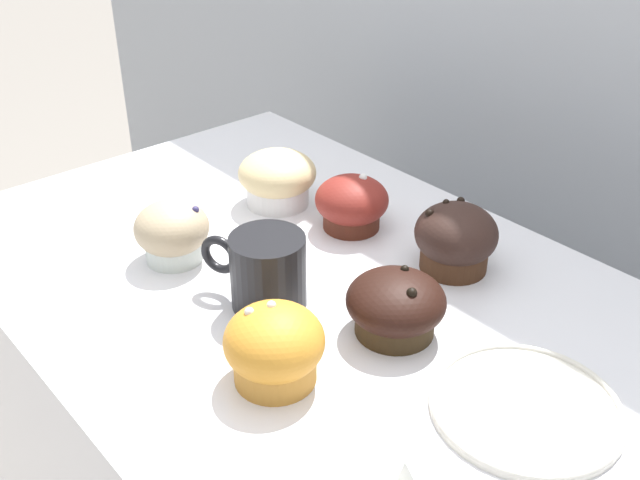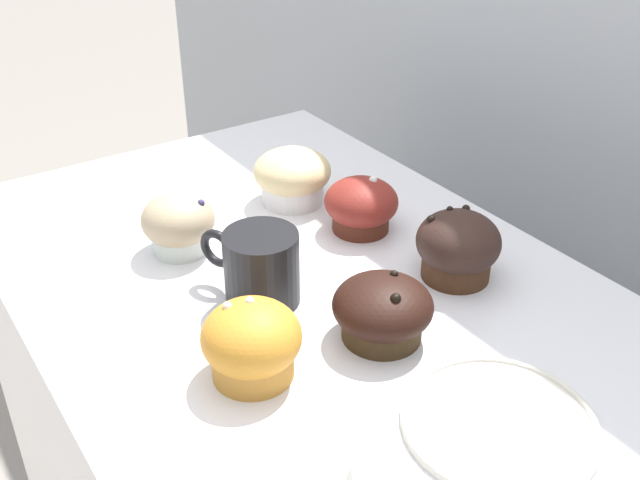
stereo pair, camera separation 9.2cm
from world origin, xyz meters
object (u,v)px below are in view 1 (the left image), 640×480
object	(u,v)px
muffin_front_center	(396,305)
serving_plate	(526,407)
muffin_front_right	(274,347)
muffin_back_left	(172,232)
coffee_cup	(265,269)
muffin_back_right	(456,239)
muffin_back_center	(277,178)
muffin_front_left	(352,204)

from	to	relation	value
muffin_front_center	serving_plate	bearing A→B (deg)	2.52
muffin_front_right	serving_plate	size ratio (longest dim) A/B	0.55
muffin_back_left	coffee_cup	distance (m)	0.16
muffin_front_center	coffee_cup	distance (m)	0.16
muffin_back_right	muffin_back_center	size ratio (longest dim) A/B	0.92
muffin_front_center	muffin_back_left	size ratio (longest dim) A/B	1.16
muffin_back_right	muffin_front_right	distance (m)	0.30
muffin_back_left	muffin_front_left	distance (m)	0.25
serving_plate	muffin_front_left	bearing A→B (deg)	162.90
muffin_back_right	muffin_back_center	distance (m)	0.29
muffin_front_center	coffee_cup	bearing A→B (deg)	-151.29
muffin_back_right	coffee_cup	xyz separation A→B (m)	(-0.09, -0.23, 0.00)
muffin_front_center	muffin_back_center	xyz separation A→B (m)	(-0.33, 0.09, 0.01)
muffin_front_center	muffin_front_right	world-z (taller)	muffin_front_right
muffin_back_right	muffin_front_left	xyz separation A→B (m)	(-0.16, -0.03, -0.01)
muffin_back_right	serving_plate	xyz separation A→B (m)	(0.22, -0.14, -0.04)
muffin_front_left	muffin_front_right	size ratio (longest dim) A/B	0.98
muffin_back_center	muffin_back_right	bearing A→B (deg)	12.21
muffin_back_left	muffin_front_right	bearing A→B (deg)	-9.10
muffin_back_left	muffin_back_center	xyz separation A→B (m)	(-0.03, 0.20, 0.00)
muffin_back_center	serving_plate	size ratio (longest dim) A/B	0.60
muffin_front_center	muffin_back_center	bearing A→B (deg)	164.67
muffin_front_left	coffee_cup	size ratio (longest dim) A/B	0.79
muffin_front_center	muffin_back_center	world-z (taller)	muffin_back_center
muffin_front_left	muffin_front_right	distance (m)	0.33
muffin_front_right	serving_plate	world-z (taller)	muffin_front_right
muffin_front_center	muffin_back_left	distance (m)	0.31
muffin_back_left	muffin_back_center	bearing A→B (deg)	99.95
muffin_back_left	muffin_front_right	world-z (taller)	muffin_front_right
muffin_back_right	muffin_back_left	bearing A→B (deg)	-134.02
muffin_front_center	coffee_cup	xyz separation A→B (m)	(-0.14, -0.08, 0.01)
muffin_front_center	muffin_back_left	bearing A→B (deg)	-160.01
muffin_front_left	muffin_front_center	bearing A→B (deg)	-31.08
muffin_back_center	serving_plate	distance (m)	0.51
muffin_front_right	coffee_cup	distance (m)	0.14
muffin_back_left	muffin_front_right	xyz separation A→B (m)	(0.27, -0.04, 0.00)
muffin_front_right	muffin_front_center	bearing A→B (deg)	80.80
coffee_cup	muffin_front_center	bearing A→B (deg)	28.71
muffin_front_center	muffin_back_right	distance (m)	0.16
muffin_front_left	muffin_back_center	xyz separation A→B (m)	(-0.12, -0.03, 0.00)
muffin_front_left	coffee_cup	xyz separation A→B (m)	(0.07, -0.20, 0.01)
muffin_front_left	muffin_back_center	distance (m)	0.13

